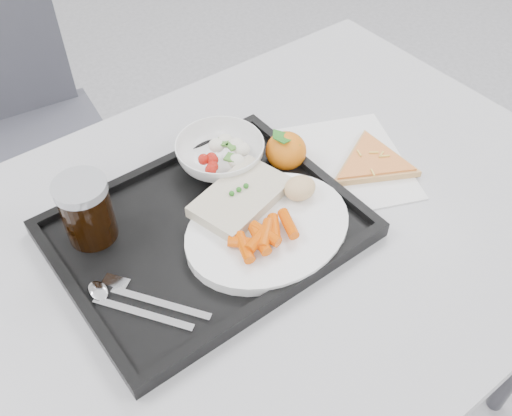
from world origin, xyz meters
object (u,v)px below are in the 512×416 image
at_px(tangerine, 286,151).
at_px(pizza_slice, 373,162).
at_px(tray, 207,230).
at_px(salad_bowl, 220,154).
at_px(table, 249,258).
at_px(cola_glass, 86,209).
at_px(dinner_plate, 268,229).
at_px(chair, 9,116).

height_order(tangerine, pizza_slice, tangerine).
height_order(tray, salad_bowl, salad_bowl).
distance_m(table, tray, 0.10).
bearing_deg(tray, salad_bowl, 46.63).
xyz_separation_m(tray, cola_glass, (-0.15, 0.10, 0.06)).
distance_m(table, cola_glass, 0.28).
xyz_separation_m(table, tangerine, (0.15, 0.09, 0.10)).
bearing_deg(salad_bowl, tangerine, -31.44).
distance_m(salad_bowl, tangerine, 0.11).
relative_size(tray, dinner_plate, 1.67).
distance_m(table, pizza_slice, 0.28).
bearing_deg(salad_bowl, tray, -133.37).
relative_size(table, cola_glass, 11.11).
height_order(chair, tangerine, chair).
xyz_separation_m(table, cola_glass, (-0.20, 0.13, 0.14)).
distance_m(chair, dinner_plate, 0.91).
bearing_deg(chair, salad_bowl, -74.59).
distance_m(table, tangerine, 0.20).
xyz_separation_m(dinner_plate, tangerine, (0.13, 0.12, 0.01)).
relative_size(tray, pizza_slice, 2.33).
bearing_deg(tangerine, dinner_plate, -138.50).
height_order(salad_bowl, cola_glass, cola_glass).
relative_size(salad_bowl, pizza_slice, 0.79).
xyz_separation_m(dinner_plate, pizza_slice, (0.25, 0.02, -0.01)).
bearing_deg(salad_bowl, dinner_plate, -100.74).
relative_size(salad_bowl, tangerine, 1.61).
distance_m(cola_glass, tangerine, 0.35).
relative_size(chair, cola_glass, 8.61).
xyz_separation_m(cola_glass, tangerine, (0.35, -0.05, -0.04)).
height_order(table, dinner_plate, dinner_plate).
bearing_deg(tangerine, salad_bowl, 148.56).
bearing_deg(chair, pizza_slice, -64.18).
bearing_deg(cola_glass, dinner_plate, -37.03).
relative_size(chair, tray, 2.07).
bearing_deg(tangerine, table, -149.79).
bearing_deg(cola_glass, table, -33.30).
bearing_deg(chair, table, -80.36).
relative_size(dinner_plate, salad_bowl, 1.78).
bearing_deg(dinner_plate, chair, 100.27).
bearing_deg(tray, tangerine, 13.72).
distance_m(dinner_plate, tangerine, 0.18).
bearing_deg(tangerine, cola_glass, 172.36).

